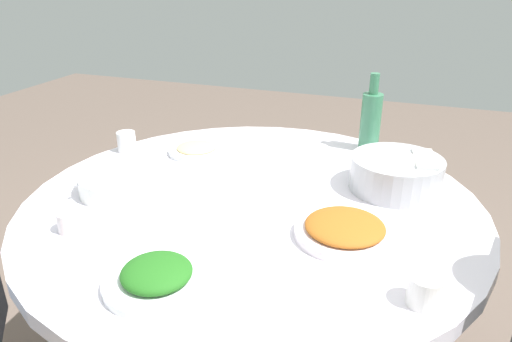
# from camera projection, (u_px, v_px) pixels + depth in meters

# --- Properties ---
(round_dining_table) EXTENTS (1.27, 1.27, 0.76)m
(round_dining_table) POSITION_uv_depth(u_px,v_px,m) (252.00, 221.00, 1.36)
(round_dining_table) COLOR #99999E
(round_dining_table) RESTS_ON ground
(rice_bowl) EXTENTS (0.26, 0.26, 0.11)m
(rice_bowl) POSITION_uv_depth(u_px,v_px,m) (396.00, 173.00, 1.36)
(rice_bowl) COLOR #B2B5BA
(rice_bowl) RESTS_ON round_dining_table
(soup_bowl) EXTENTS (0.25, 0.25, 0.06)m
(soup_bowl) POSITION_uv_depth(u_px,v_px,m) (124.00, 182.00, 1.37)
(soup_bowl) COLOR white
(soup_bowl) RESTS_ON round_dining_table
(dish_greens) EXTENTS (0.22, 0.22, 0.05)m
(dish_greens) POSITION_uv_depth(u_px,v_px,m) (157.00, 277.00, 0.97)
(dish_greens) COLOR white
(dish_greens) RESTS_ON round_dining_table
(dish_noodles) EXTENTS (0.19, 0.19, 0.03)m
(dish_noodles) POSITION_uv_depth(u_px,v_px,m) (197.00, 149.00, 1.64)
(dish_noodles) COLOR silver
(dish_noodles) RESTS_ON round_dining_table
(dish_stirfry) EXTENTS (0.24, 0.24, 0.05)m
(dish_stirfry) POSITION_uv_depth(u_px,v_px,m) (345.00, 229.00, 1.14)
(dish_stirfry) COLOR white
(dish_stirfry) RESTS_ON round_dining_table
(green_bottle) EXTENTS (0.07, 0.07, 0.27)m
(green_bottle) POSITION_uv_depth(u_px,v_px,m) (371.00, 120.00, 1.63)
(green_bottle) COLOR #377552
(green_bottle) RESTS_ON round_dining_table
(tea_cup_near) EXTENTS (0.07, 0.07, 0.06)m
(tea_cup_near) POSITION_uv_depth(u_px,v_px,m) (425.00, 290.00, 0.91)
(tea_cup_near) COLOR white
(tea_cup_near) RESTS_ON round_dining_table
(tea_cup_far) EXTENTS (0.06, 0.06, 0.07)m
(tea_cup_far) POSITION_uv_depth(u_px,v_px,m) (127.00, 142.00, 1.65)
(tea_cup_far) COLOR white
(tea_cup_far) RESTS_ON round_dining_table
(tea_cup_side) EXTENTS (0.06, 0.06, 0.05)m
(tea_cup_side) POSITION_uv_depth(u_px,v_px,m) (70.00, 221.00, 1.16)
(tea_cup_side) COLOR silver
(tea_cup_side) RESTS_ON round_dining_table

